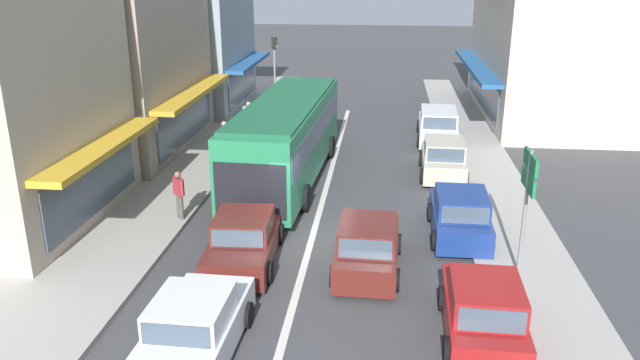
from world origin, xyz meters
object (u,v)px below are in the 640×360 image
object	(u,v)px
pedestrian_with_handbag_near	(225,137)
city_bus	(287,135)
hatchback_behind_bus_near	(368,247)
parked_hatchback_kerb_front	(483,312)
parked_hatchback_kerb_third	(443,159)
parked_hatchback_kerb_second	(460,216)
traffic_light_downstreet	(275,61)
directional_road_sign	(528,183)
sedan_behind_bus_mid	(244,240)
sedan_adjacent_lane_lead	(194,330)
pedestrian_browsing_midblock	(249,116)
parked_wagon_kerb_rear	(438,126)
pedestrian_far_walker	(179,192)

from	to	relation	value
pedestrian_with_handbag_near	city_bus	bearing A→B (deg)	-37.03
city_bus	hatchback_behind_bus_near	xyz separation A→B (m)	(3.38, -7.21, -1.17)
city_bus	hatchback_behind_bus_near	distance (m)	8.05
parked_hatchback_kerb_front	parked_hatchback_kerb_third	size ratio (longest dim) A/B	1.00
parked_hatchback_kerb_second	traffic_light_downstreet	distance (m)	19.09
directional_road_sign	traffic_light_downstreet	bearing A→B (deg)	117.59
sedan_behind_bus_mid	traffic_light_downstreet	size ratio (longest dim) A/B	1.02
directional_road_sign	sedan_behind_bus_mid	bearing A→B (deg)	179.14
sedan_adjacent_lane_lead	pedestrian_browsing_midblock	xyz separation A→B (m)	(-2.63, 17.88, 0.40)
sedan_behind_bus_mid	parked_wagon_kerb_rear	xyz separation A→B (m)	(6.40, 13.54, 0.08)
pedestrian_with_handbag_near	parked_wagon_kerb_rear	bearing A→B (deg)	24.49
parked_hatchback_kerb_second	pedestrian_far_walker	bearing A→B (deg)	178.68
city_bus	sedan_adjacent_lane_lead	xyz separation A→B (m)	(-0.21, -11.61, -1.22)
hatchback_behind_bus_near	parked_hatchback_kerb_second	world-z (taller)	same
pedestrian_with_handbag_near	pedestrian_browsing_midblock	bearing A→B (deg)	86.98
pedestrian_with_handbag_near	pedestrian_far_walker	xyz separation A→B (m)	(0.20, -6.74, -0.00)
hatchback_behind_bus_near	traffic_light_downstreet	size ratio (longest dim) A/B	0.89
pedestrian_with_handbag_near	pedestrian_browsing_midblock	distance (m)	3.97
parked_hatchback_kerb_third	city_bus	bearing A→B (deg)	-168.07
parked_hatchback_kerb_third	parked_hatchback_kerb_front	bearing A→B (deg)	-90.17
sedan_adjacent_lane_lead	sedan_behind_bus_mid	world-z (taller)	same
city_bus	parked_hatchback_kerb_third	xyz separation A→B (m)	(6.11, 1.29, -1.17)
directional_road_sign	pedestrian_with_handbag_near	world-z (taller)	directional_road_sign
city_bus	pedestrian_with_handbag_near	size ratio (longest dim) A/B	6.73
pedestrian_with_handbag_near	pedestrian_far_walker	world-z (taller)	same
parked_wagon_kerb_rear	parked_hatchback_kerb_front	bearing A→B (deg)	-90.66
hatchback_behind_bus_near	parked_hatchback_kerb_third	world-z (taller)	same
parked_hatchback_kerb_third	directional_road_sign	size ratio (longest dim) A/B	1.04
sedan_adjacent_lane_lead	pedestrian_far_walker	distance (m)	7.66
parked_hatchback_kerb_front	pedestrian_browsing_midblock	distance (m)	18.82
traffic_light_downstreet	directional_road_sign	size ratio (longest dim) A/B	1.17
traffic_light_downstreet	pedestrian_browsing_midblock	size ratio (longest dim) A/B	2.58
parked_hatchback_kerb_third	directional_road_sign	world-z (taller)	directional_road_sign
parked_hatchback_kerb_front	pedestrian_far_walker	size ratio (longest dim) A/B	2.30
hatchback_behind_bus_near	parked_hatchback_kerb_second	distance (m)	3.77
parked_hatchback_kerb_front	pedestrian_with_handbag_near	bearing A→B (deg)	125.93
hatchback_behind_bus_near	parked_wagon_kerb_rear	distance (m)	14.06
parked_hatchback_kerb_front	parked_hatchback_kerb_second	size ratio (longest dim) A/B	1.01
parked_wagon_kerb_rear	traffic_light_downstreet	distance (m)	10.72
sedan_behind_bus_mid	pedestrian_with_handbag_near	distance (m)	9.75
city_bus	sedan_behind_bus_mid	world-z (taller)	city_bus
sedan_behind_bus_mid	pedestrian_browsing_midblock	bearing A→B (deg)	101.57
pedestrian_far_walker	city_bus	bearing A→B (deg)	57.19
hatchback_behind_bus_near	traffic_light_downstreet	world-z (taller)	traffic_light_downstreet
sedan_adjacent_lane_lead	pedestrian_far_walker	world-z (taller)	pedestrian_far_walker
parked_hatchback_kerb_front	parked_hatchback_kerb_third	world-z (taller)	same
city_bus	directional_road_sign	world-z (taller)	directional_road_sign
parked_hatchback_kerb_second	directional_road_sign	size ratio (longest dim) A/B	1.03
parked_hatchback_kerb_second	pedestrian_with_handbag_near	xyz separation A→B (m)	(-9.20, 6.95, 0.36)
city_bus	pedestrian_browsing_midblock	distance (m)	6.93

